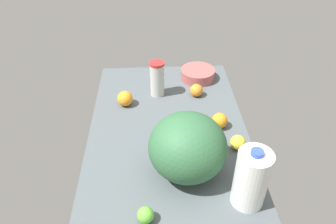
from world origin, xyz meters
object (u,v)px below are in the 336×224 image
tumbler_cup (157,79)px  milk_jug (251,179)px  orange_by_jug (220,121)px  watermelon (188,147)px  lime_far_back (145,215)px  mixing_bowl (198,74)px  orange_beside_bowl (125,99)px  lemon_near_front (238,143)px  orange_loose (196,90)px

tumbler_cup → milk_jug: bearing=23.6°
orange_by_jug → watermelon: bearing=-33.9°
tumbler_cup → orange_by_jug: bearing=44.2°
lime_far_back → milk_jug: bearing=100.4°
mixing_bowl → orange_by_jug: 45.81cm
mixing_bowl → orange_beside_bowl: (24.74, -41.47, 1.01)cm
tumbler_cup → orange_by_jug: 42.59cm
orange_by_jug → lemon_near_front: (15.10, 5.59, -0.40)cm
orange_by_jug → orange_loose: (-27.59, -8.03, -0.32)cm
orange_beside_bowl → orange_loose: orange_beside_bowl is taller
tumbler_cup → orange_beside_bowl: tumbler_cup is taller
orange_by_jug → orange_loose: 28.73cm
milk_jug → orange_loose: milk_jug is taller
mixing_bowl → orange_by_jug: orange_by_jug is taller
tumbler_cup → orange_by_jug: size_ratio=2.60×
watermelon → tumbler_cup: bearing=-169.4°
watermelon → mixing_bowl: watermelon is taller
lemon_near_front → orange_beside_bowl: bearing=-124.5°
watermelon → mixing_bowl: (-73.09, 13.38, -10.58)cm
milk_jug → mixing_bowl: size_ratio=1.32×
milk_jug → orange_beside_bowl: size_ratio=3.23×
watermelon → lime_far_back: size_ratio=5.05×
orange_by_jug → tumbler_cup: bearing=-135.8°
lime_far_back → lemon_near_front: size_ratio=0.90×
watermelon → orange_beside_bowl: size_ratio=3.86×
lime_far_back → orange_by_jug: bearing=145.1°
milk_jug → lemon_near_front: bearing=174.8°
lime_far_back → orange_by_jug: (-50.72, 35.45, 0.73)cm
orange_beside_bowl → lime_far_back: bearing=8.9°
orange_by_jug → orange_loose: size_ratio=1.09×
watermelon → mixing_bowl: bearing=169.6°
orange_loose → lemon_near_front: orange_loose is taller
mixing_bowl → lime_far_back: lime_far_back is taller
mixing_bowl → orange_loose: bearing=-9.1°
mixing_bowl → lemon_near_front: bearing=10.0°
tumbler_cup → lemon_near_front: bearing=37.6°
tumbler_cup → watermelon: watermelon is taller
mixing_bowl → lemon_near_front: lemon_near_front is taller
mixing_bowl → lime_far_back: size_ratio=3.20×
lime_far_back → orange_by_jug: orange_by_jug is taller
lime_far_back → orange_beside_bowl: 72.37cm
orange_loose → orange_beside_bowl: bearing=-80.0°
watermelon → orange_by_jug: watermelon is taller
milk_jug → lemon_near_front: 30.05cm
milk_jug → mixing_bowl: 90.05cm
orange_beside_bowl → orange_by_jug: bearing=66.0°
lime_far_back → lemon_near_front: 54.34cm
tumbler_cup → lemon_near_front: tumbler_cup is taller
watermelon → mixing_bowl: 75.05cm
orange_by_jug → orange_loose: orange_by_jug is taller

